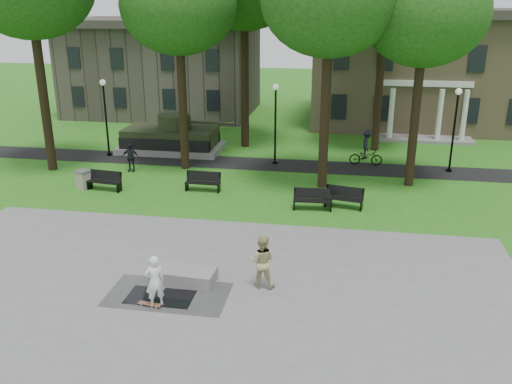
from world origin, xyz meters
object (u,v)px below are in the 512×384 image
skateboarder (155,281)px  cyclist (366,151)px  park_bench_0 (105,180)px  concrete_block (184,275)px  friend_watching (262,261)px  trash_bin (83,179)px

skateboarder → cyclist: 18.44m
park_bench_0 → concrete_block: bearing=-45.2°
cyclist → park_bench_0: cyclist is taller
concrete_block → cyclist: size_ratio=1.04×
friend_watching → cyclist: cyclist is taller
friend_watching → park_bench_0: size_ratio=1.02×
concrete_block → friend_watching: bearing=2.1°
skateboarder → friend_watching: bearing=175.0°
park_bench_0 → trash_bin: park_bench_0 is taller
concrete_block → friend_watching: 2.82m
friend_watching → cyclist: bearing=-102.3°
concrete_block → trash_bin: bearing=132.6°
skateboarder → trash_bin: skateboarder is taller
skateboarder → cyclist: (6.93, 17.09, -0.03)m
concrete_block → skateboarder: bearing=-103.4°
concrete_block → park_bench_0: 10.98m
friend_watching → park_bench_0: friend_watching is taller
cyclist → skateboarder: bearing=156.2°
concrete_block → trash_bin: 11.80m
trash_bin → cyclist: bearing=24.8°
concrete_block → trash_bin: (-7.98, 8.68, 0.24)m
park_bench_0 → trash_bin: size_ratio=1.92×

